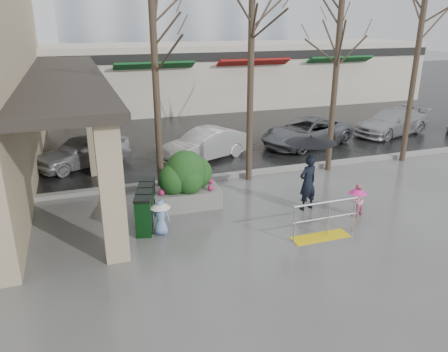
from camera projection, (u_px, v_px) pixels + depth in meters
ground at (257, 225)px, 12.25m from camera, size 120.00×120.00×0.00m
street_asphalt at (138, 99)px, 31.81m from camera, size 120.00×36.00×0.01m
curb at (214, 177)px, 15.78m from camera, size 120.00×0.30×0.15m
canopy_slab at (61, 70)px, 16.66m from camera, size 2.80×18.00×0.25m
pillar_front at (112, 191)px, 10.01m from camera, size 0.55×0.55×3.50m
pillar_back at (94, 128)px, 15.79m from camera, size 0.55×0.55×3.50m
storefront_row at (177, 76)px, 28.16m from camera, size 34.00×6.74×4.00m
handrail at (323, 224)px, 11.48m from camera, size 1.90×0.50×1.03m
tree_west at (153, 32)px, 13.12m from camera, size 3.20×3.20×6.80m
tree_midwest at (252, 27)px, 14.05m from camera, size 3.20×3.20×7.00m
tree_mideast at (339, 38)px, 15.20m from camera, size 3.20×3.20×6.50m
tree_east at (422, 21)px, 16.10m from camera, size 3.20×3.20×7.20m
woman at (309, 162)px, 12.83m from camera, size 1.50×1.50×2.32m
child_pink at (357, 198)px, 12.70m from camera, size 0.58×0.53×0.98m
child_blue at (161, 214)px, 11.58m from camera, size 0.56×0.55×1.00m
planter at (186, 180)px, 13.22m from camera, size 2.09×1.21×1.79m
news_boxes at (146, 205)px, 12.23m from camera, size 0.90×1.96×1.07m
car_a at (83, 151)px, 17.02m from camera, size 3.98×2.96×1.26m
car_b at (205, 145)px, 17.84m from camera, size 4.05×2.64×1.26m
car_c at (307, 132)px, 19.85m from camera, size 4.96×3.39×1.26m
car_d at (392, 122)px, 21.79m from camera, size 4.66×2.86×1.26m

